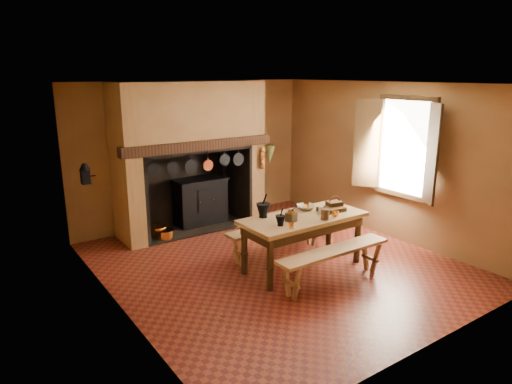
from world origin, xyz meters
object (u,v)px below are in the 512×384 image
coffee_grinder (291,216)px  wicker_basket (334,205)px  iron_range (201,201)px  mixing_bowl (306,207)px  work_table (303,224)px  bench_front (334,258)px

coffee_grinder → wicker_basket: bearing=-5.7°
iron_range → wicker_basket: 2.98m
iron_range → mixing_bowl: iron_range is taller
iron_range → work_table: 2.81m
work_table → bench_front: size_ratio=1.03×
work_table → mixing_bowl: 0.40m
mixing_bowl → wicker_basket: (0.36, -0.26, 0.04)m
coffee_grinder → wicker_basket: size_ratio=0.77×
coffee_grinder → mixing_bowl: (0.58, 0.34, -0.04)m
bench_front → wicker_basket: (0.63, 0.67, 0.52)m
iron_range → bench_front: (0.29, -3.47, -0.08)m
bench_front → mixing_bowl: bearing=74.2°
work_table → wicker_basket: size_ratio=7.31×
iron_range → coffee_grinder: (-0.03, -2.88, 0.44)m
bench_front → wicker_basket: wicker_basket is taller
coffee_grinder → mixing_bowl: size_ratio=0.72×
coffee_grinder → wicker_basket: wicker_basket is taller
work_table → bench_front: (0.00, -0.68, -0.31)m
wicker_basket → bench_front: bearing=-121.0°
iron_range → mixing_bowl: bearing=-77.8°
mixing_bowl → wicker_basket: wicker_basket is taller
work_table → mixing_bowl: (0.26, 0.25, 0.17)m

